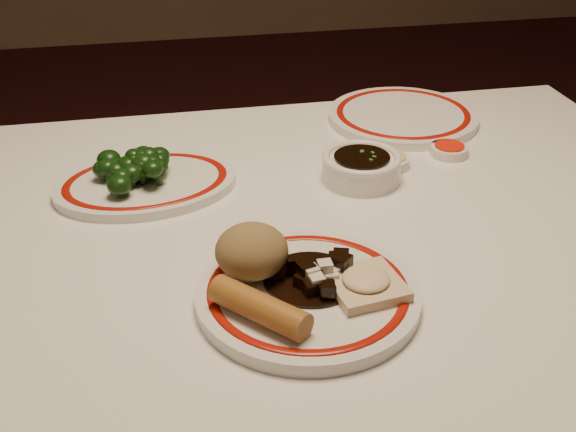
# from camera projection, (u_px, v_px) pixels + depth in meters

# --- Properties ---
(dining_table) EXTENTS (1.20, 0.90, 0.75)m
(dining_table) POSITION_uv_depth(u_px,v_px,m) (320.00, 273.00, 1.08)
(dining_table) COLOR white
(dining_table) RESTS_ON ground
(main_plate) EXTENTS (0.30, 0.30, 0.02)m
(main_plate) POSITION_uv_depth(u_px,v_px,m) (308.00, 294.00, 0.86)
(main_plate) COLOR white
(main_plate) RESTS_ON dining_table
(rice_mound) EXTENTS (0.09, 0.09, 0.06)m
(rice_mound) POSITION_uv_depth(u_px,v_px,m) (252.00, 251.00, 0.87)
(rice_mound) COLOR olive
(rice_mound) RESTS_ON main_plate
(spring_roll) EXTENTS (0.11, 0.12, 0.03)m
(spring_roll) POSITION_uv_depth(u_px,v_px,m) (260.00, 308.00, 0.80)
(spring_roll) COLOR #A66C28
(spring_roll) RESTS_ON main_plate
(fried_wonton) EXTENTS (0.10, 0.10, 0.02)m
(fried_wonton) POSITION_uv_depth(u_px,v_px,m) (366.00, 283.00, 0.85)
(fried_wonton) COLOR beige
(fried_wonton) RESTS_ON main_plate
(stirfry_heap) EXTENTS (0.12, 0.12, 0.03)m
(stirfry_heap) POSITION_uv_depth(u_px,v_px,m) (314.00, 274.00, 0.87)
(stirfry_heap) COLOR black
(stirfry_heap) RESTS_ON main_plate
(broccoli_plate) EXTENTS (0.31, 0.27, 0.02)m
(broccoli_plate) POSITION_uv_depth(u_px,v_px,m) (146.00, 184.00, 1.11)
(broccoli_plate) COLOR white
(broccoli_plate) RESTS_ON dining_table
(broccoli_pile) EXTENTS (0.12, 0.12, 0.05)m
(broccoli_pile) POSITION_uv_depth(u_px,v_px,m) (137.00, 166.00, 1.10)
(broccoli_pile) COLOR #23471C
(broccoli_pile) RESTS_ON broccoli_plate
(soy_bowl) EXTENTS (0.12, 0.12, 0.04)m
(soy_bowl) POSITION_uv_depth(u_px,v_px,m) (361.00, 168.00, 1.13)
(soy_bowl) COLOR white
(soy_bowl) RESTS_ON dining_table
(sweet_sour_dish) EXTENTS (0.06, 0.06, 0.02)m
(sweet_sour_dish) POSITION_uv_depth(u_px,v_px,m) (449.00, 150.00, 1.22)
(sweet_sour_dish) COLOR white
(sweet_sour_dish) RESTS_ON dining_table
(mustard_dish) EXTENTS (0.06, 0.06, 0.02)m
(mustard_dish) POSITION_uv_depth(u_px,v_px,m) (390.00, 161.00, 1.18)
(mustard_dish) COLOR white
(mustard_dish) RESTS_ON dining_table
(far_plate) EXTENTS (0.29, 0.29, 0.02)m
(far_plate) POSITION_uv_depth(u_px,v_px,m) (403.00, 116.00, 1.35)
(far_plate) COLOR white
(far_plate) RESTS_ON dining_table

